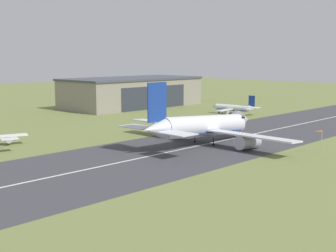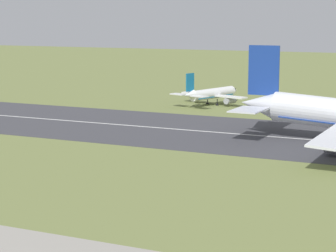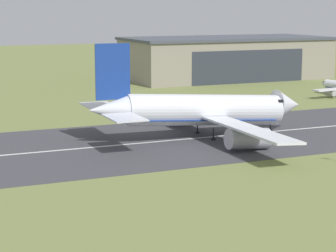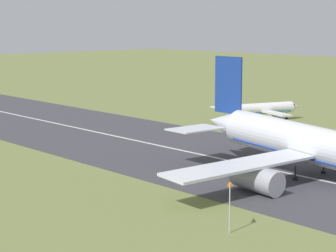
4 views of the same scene
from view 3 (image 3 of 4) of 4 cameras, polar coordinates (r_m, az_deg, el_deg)
The scene contains 2 objects.
hangar_building at distance 231.67m, azimuth 5.07°, elevation 5.94°, with size 70.69×32.64×14.49m.
airplane_landing at distance 126.11m, azimuth 3.05°, elevation 1.30°, with size 44.82×59.10×18.45m.
Camera 3 is at (-8.25, -13.98, 24.85)m, focal length 70.00 mm.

